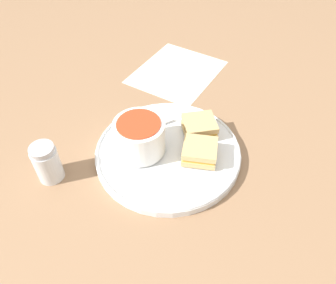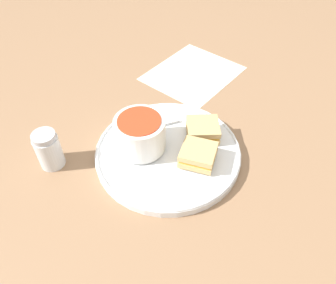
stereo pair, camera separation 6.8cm
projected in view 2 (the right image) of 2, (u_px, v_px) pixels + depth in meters
ground_plane at (168, 155)px, 0.72m from camera, size 2.40×2.40×0.00m
plate at (168, 152)px, 0.71m from camera, size 0.31×0.31×0.02m
soup_bowl at (140, 133)px, 0.68m from camera, size 0.11×0.11×0.07m
spoon at (144, 128)px, 0.74m from camera, size 0.09×0.09×0.01m
sandwich_half_near at (197, 156)px, 0.66m from camera, size 0.08×0.08×0.03m
sandwich_half_far at (203, 130)px, 0.72m from camera, size 0.09×0.09×0.03m
salt_shaker at (49, 150)px, 0.67m from camera, size 0.05×0.05×0.09m
menu_sheet at (193, 73)px, 0.93m from camera, size 0.26×0.28×0.00m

